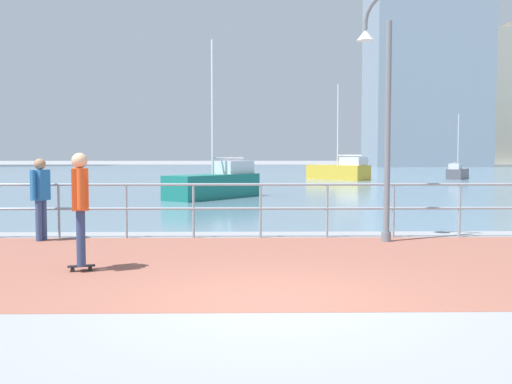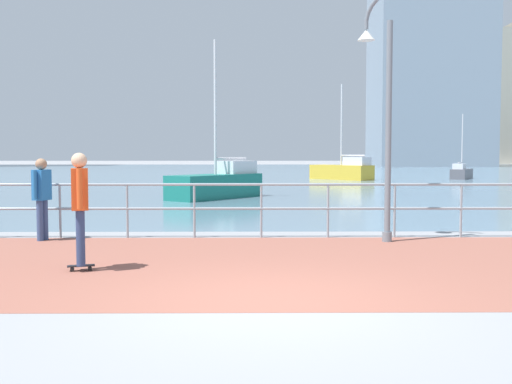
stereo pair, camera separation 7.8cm
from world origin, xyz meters
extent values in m
plane|color=gray|center=(0.00, 40.00, 0.00)|extent=(220.00, 220.00, 0.00)
cube|color=#935647|center=(0.00, 2.47, 0.00)|extent=(28.00, 6.05, 0.01)
cube|color=slate|center=(0.00, 50.50, 0.00)|extent=(180.00, 88.00, 0.00)
cylinder|color=#8C99A3|center=(-4.20, 5.50, 0.56)|extent=(0.05, 0.05, 1.12)
cylinder|color=#8C99A3|center=(-2.80, 5.50, 0.56)|extent=(0.05, 0.05, 1.12)
cylinder|color=#8C99A3|center=(-1.40, 5.50, 0.56)|extent=(0.05, 0.05, 1.12)
cylinder|color=#8C99A3|center=(0.00, 5.50, 0.56)|extent=(0.05, 0.05, 1.12)
cylinder|color=#8C99A3|center=(1.40, 5.50, 0.56)|extent=(0.05, 0.05, 1.12)
cylinder|color=#8C99A3|center=(2.80, 5.50, 0.56)|extent=(0.05, 0.05, 1.12)
cylinder|color=#8C99A3|center=(4.20, 5.50, 0.56)|extent=(0.05, 0.05, 1.12)
cylinder|color=#8C99A3|center=(0.00, 5.50, 1.12)|extent=(25.20, 0.06, 0.06)
cylinder|color=#8C99A3|center=(0.00, 5.50, 0.62)|extent=(25.20, 0.06, 0.06)
cylinder|color=slate|center=(2.51, 4.90, 0.10)|extent=(0.19, 0.19, 0.20)
cylinder|color=slate|center=(2.51, 4.90, 2.18)|extent=(0.12, 0.12, 4.37)
cylinder|color=slate|center=(2.25, 5.15, 4.78)|extent=(0.19, 0.19, 0.18)
cylinder|color=slate|center=(2.18, 5.22, 4.66)|extent=(0.18, 0.17, 0.19)
cylinder|color=slate|center=(2.14, 5.26, 4.52)|extent=(0.15, 0.15, 0.19)
cylinder|color=slate|center=(2.12, 5.28, 4.36)|extent=(0.12, 0.12, 0.17)
cone|color=silver|center=(2.12, 5.27, 4.16)|extent=(0.36, 0.36, 0.22)
cylinder|color=black|center=(-2.89, 1.82, 0.03)|extent=(0.07, 0.05, 0.06)
cylinder|color=black|center=(-2.91, 1.90, 0.03)|extent=(0.07, 0.05, 0.06)
cylinder|color=black|center=(-2.64, 1.89, 0.03)|extent=(0.07, 0.05, 0.06)
cylinder|color=black|center=(-2.66, 1.97, 0.03)|extent=(0.07, 0.05, 0.06)
cube|color=black|center=(-2.78, 1.89, 0.08)|extent=(0.41, 0.21, 0.02)
cylinder|color=navy|center=(-2.75, 1.82, 0.51)|extent=(0.16, 0.16, 0.83)
cylinder|color=navy|center=(-2.80, 1.97, 0.51)|extent=(0.16, 0.16, 0.83)
cube|color=#D84C1E|center=(-2.78, 1.89, 1.23)|extent=(0.32, 0.39, 0.62)
cylinder|color=#D84C1E|center=(-2.71, 1.67, 1.25)|extent=(0.11, 0.11, 0.59)
cylinder|color=#D84C1E|center=(-2.84, 2.12, 1.25)|extent=(0.11, 0.11, 0.59)
sphere|color=#DBAD89|center=(-2.78, 1.89, 1.66)|extent=(0.23, 0.23, 0.23)
cylinder|color=#384C7A|center=(-4.43, 5.22, 0.41)|extent=(0.16, 0.16, 0.82)
cylinder|color=#384C7A|center=(-4.48, 5.07, 0.41)|extent=(0.16, 0.16, 0.82)
cube|color=#236BB2|center=(-4.45, 5.15, 1.13)|extent=(0.33, 0.39, 0.61)
cylinder|color=#236BB2|center=(-4.39, 5.37, 1.15)|extent=(0.11, 0.11, 0.58)
cylinder|color=#236BB2|center=(-4.52, 4.93, 1.15)|extent=(0.11, 0.11, 0.58)
sphere|color=#A37A5B|center=(-4.45, 5.15, 1.55)|extent=(0.23, 0.23, 0.23)
cube|color=#197266|center=(-1.60, 16.86, 0.47)|extent=(3.76, 4.35, 0.95)
cube|color=silver|center=(-0.79, 17.92, 1.21)|extent=(1.73, 1.85, 0.53)
cylinder|color=silver|center=(-1.60, 16.86, 3.58)|extent=(0.11, 0.11, 5.27)
cylinder|color=silver|center=(-1.01, 17.64, 1.58)|extent=(1.27, 1.64, 0.08)
cube|color=gold|center=(6.07, 34.63, 0.50)|extent=(4.12, 4.46, 1.00)
cube|color=silver|center=(6.97, 33.57, 1.27)|extent=(1.85, 1.92, 0.55)
cylinder|color=silver|center=(6.07, 34.63, 3.76)|extent=(0.11, 0.11, 5.53)
cylinder|color=silver|center=(6.73, 33.85, 1.66)|extent=(1.43, 1.64, 0.09)
cube|color=#595960|center=(14.78, 35.68, 0.35)|extent=(2.48, 3.33, 0.70)
cube|color=silver|center=(14.30, 34.83, 0.89)|extent=(1.19, 1.37, 0.39)
cylinder|color=silver|center=(14.78, 35.68, 2.64)|extent=(0.08, 0.08, 3.88)
cylinder|color=silver|center=(14.43, 35.06, 1.16)|extent=(0.77, 1.31, 0.06)
cube|color=#8493A3|center=(25.22, 79.34, 20.58)|extent=(15.74, 11.54, 41.17)
camera|label=1|loc=(-0.32, -7.16, 1.76)|focal=42.64mm
camera|label=2|loc=(-0.24, -7.16, 1.76)|focal=42.64mm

